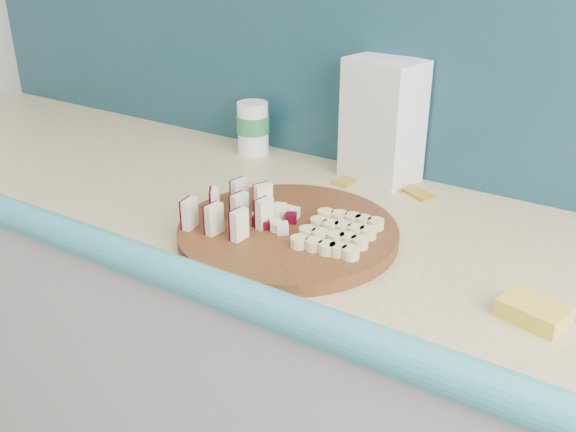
{
  "coord_description": "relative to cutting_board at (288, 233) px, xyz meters",
  "views": [
    {
      "loc": [
        0.76,
        0.57,
        1.42
      ],
      "look_at": [
        0.23,
        1.39,
        0.95
      ],
      "focal_mm": 40.0,
      "sensor_mm": 36.0,
      "label": 1
    }
  ],
  "objects": [
    {
      "name": "backsplash",
      "position": [
        -0.13,
        0.39,
        0.24
      ],
      "size": [
        2.2,
        0.02,
        0.5
      ],
      "primitive_type": "cube",
      "color": "teal",
      "rests_on": "kitchen_counter"
    },
    {
      "name": "banana_peel",
      "position": [
        0.02,
        0.33,
        -0.01
      ],
      "size": [
        0.21,
        0.18,
        0.01
      ],
      "rotation": [
        0.0,
        0.0,
        0.38
      ],
      "color": "gold",
      "rests_on": "kitchen_counter"
    },
    {
      "name": "flour_bag",
      "position": [
        0.01,
        0.34,
        0.11
      ],
      "size": [
        0.17,
        0.13,
        0.25
      ],
      "primitive_type": "cube",
      "rotation": [
        0.0,
        0.0,
        -0.22
      ],
      "color": "white",
      "rests_on": "kitchen_counter"
    },
    {
      "name": "canister",
      "position": [
        -0.3,
        0.32,
        0.05
      ],
      "size": [
        0.07,
        0.07,
        0.12
      ],
      "rotation": [
        0.0,
        0.0,
        -0.17
      ],
      "color": "white",
      "rests_on": "kitchen_counter"
    },
    {
      "name": "sponge",
      "position": [
        0.41,
        -0.02,
        0.0
      ],
      "size": [
        0.1,
        0.08,
        0.03
      ],
      "primitive_type": "cube",
      "rotation": [
        0.0,
        0.0,
        -0.24
      ],
      "color": "yellow",
      "rests_on": "kitchen_counter"
    },
    {
      "name": "banana_slices",
      "position": [
        0.09,
        0.01,
        0.02
      ],
      "size": [
        0.13,
        0.15,
        0.02
      ],
      "color": "#EBDC8F",
      "rests_on": "cutting_board"
    },
    {
      "name": "cutting_board",
      "position": [
        0.0,
        0.0,
        0.0
      ],
      "size": [
        0.42,
        0.42,
        0.02
      ],
      "primitive_type": "cylinder",
      "rotation": [
        0.0,
        0.0,
        0.12
      ],
      "color": "#4C1E10",
      "rests_on": "kitchen_counter"
    },
    {
      "name": "apple_wedges",
      "position": [
        -0.09,
        -0.04,
        0.04
      ],
      "size": [
        0.13,
        0.16,
        0.05
      ],
      "color": "beige",
      "rests_on": "cutting_board"
    },
    {
      "name": "apple_chunks",
      "position": [
        -0.02,
        -0.0,
        0.02
      ],
      "size": [
        0.06,
        0.06,
        0.02
      ],
      "color": "#F1E9C1",
      "rests_on": "cutting_board"
    },
    {
      "name": "kitchen_counter",
      "position": [
        -0.13,
        0.1,
        -0.47
      ],
      "size": [
        2.2,
        0.63,
        0.91
      ],
      "color": "beige",
      "rests_on": "ground"
    }
  ]
}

